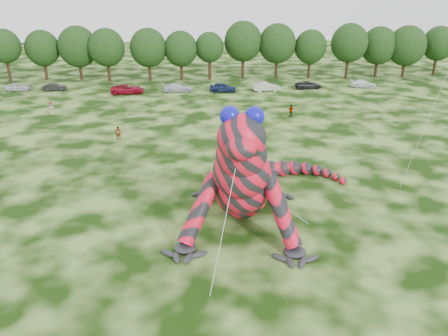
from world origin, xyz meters
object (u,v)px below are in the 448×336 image
tree_14 (378,52)px  tree_16 (437,51)px  car_0 (17,87)px  tree_10 (243,50)px  inflatable_gecko (243,153)px  car_2 (127,89)px  spectator_4 (51,109)px  tree_6 (107,55)px  car_7 (364,84)px  tree_7 (149,55)px  car_1 (54,87)px  tree_3 (6,56)px  tree_13 (349,51)px  car_6 (308,85)px  tree_8 (181,56)px  tree_9 (210,56)px  tree_4 (43,55)px  tree_11 (277,51)px  tree_5 (79,53)px  tree_15 (406,52)px  spectator_3 (291,111)px  car_3 (177,88)px  spectator_0 (118,133)px  car_4 (223,87)px  car_5 (266,87)px  spectator_5 (248,151)px  tree_12 (310,54)px

tree_14 → tree_16: tree_14 is taller
car_0 → tree_10: bearing=-80.9°
inflatable_gecko → tree_14: bearing=66.9°
tree_16 → car_2: size_ratio=1.74×
spectator_4 → tree_10: bearing=15.4°
tree_6 → car_7: tree_6 is taller
inflatable_gecko → car_7: (25.23, 43.84, -4.14)m
tree_7 → car_1: tree_7 is taller
inflatable_gecko → tree_3: (-38.10, 52.07, -0.06)m
tree_13 → tree_16: 18.46m
tree_6 → car_6: 36.55m
tree_8 → car_0: size_ratio=2.23×
car_0 → tree_9: bearing=-80.4°
tree_4 → tree_14: 63.10m
tree_3 → tree_11: bearing=1.3°
car_1 → tree_3: bearing=47.1°
inflatable_gecko → car_0: (-33.82, 44.16, -4.10)m
tree_7 → tree_8: tree_7 is taller
tree_5 → tree_15: (61.60, -0.66, -0.08)m
tree_16 → spectator_3: (-34.09, -28.36, -3.84)m
tree_16 → spectator_4: (-66.45, -25.89, -3.76)m
car_2 → car_3: car_2 is taller
tree_4 → car_3: size_ratio=1.86×
tree_6 → tree_8: (13.34, 0.30, -0.27)m
tree_7 → tree_8: bearing=1.8°
spectator_3 → spectator_0: size_ratio=1.05×
tree_16 → car_4: size_ratio=2.12×
tree_3 → tree_4: bearing=15.1°
tree_5 → tree_14: tree_5 is taller
car_2 → car_5: 22.98m
tree_3 → tree_13: tree_13 is taller
tree_14 → tree_13: bearing=-165.9°
tree_11 → spectator_5: bearing=-103.0°
tree_5 → car_6: size_ratio=2.18×
tree_4 → car_4: tree_4 is taller
car_2 → spectator_4: bearing=141.6°
car_3 → car_6: (22.40, 1.31, -0.08)m
tree_16 → spectator_3: size_ratio=5.53×
tree_8 → tree_14: tree_14 is taller
car_1 → tree_7: bearing=-67.8°
car_1 → car_6: bearing=-95.8°
tree_12 → car_4: 20.65m
car_4 → tree_8: bearing=43.2°
spectator_5 → car_7: bearing=-18.4°
car_2 → car_6: car_2 is taller
tree_9 → car_4: (1.90, -10.65, -3.59)m
tree_7 → car_7: size_ratio=2.16×
tree_15 → car_2: (-51.18, -11.63, -4.07)m
tree_8 → tree_4: bearing=176.1°
tree_16 → tree_5: bearing=-179.2°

